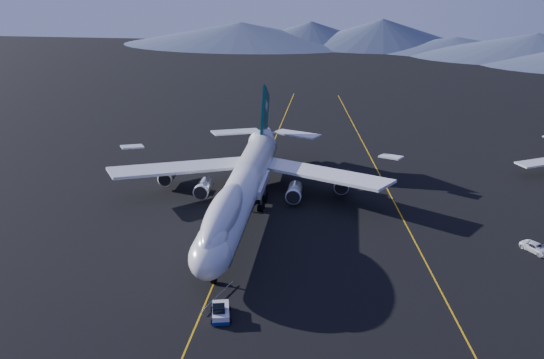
# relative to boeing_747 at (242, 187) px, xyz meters

# --- Properties ---
(ground) EXTENTS (500.00, 500.00, 0.00)m
(ground) POSITION_rel_boeing_747_xyz_m (-0.00, -0.03, -5.81)
(ground) COLOR black
(ground) RESTS_ON ground
(taxiway_line_main) EXTENTS (0.25, 220.00, 0.01)m
(taxiway_line_main) POSITION_rel_boeing_747_xyz_m (-0.00, -0.03, -5.80)
(taxiway_line_main) COLOR #DD9D0D
(taxiway_line_main) RESTS_ON ground
(taxiway_line_side) EXTENTS (28.08, 198.09, 0.01)m
(taxiway_line_side) POSITION_rel_boeing_747_xyz_m (30.00, 9.97, -5.80)
(taxiway_line_side) COLOR #DD9D0D
(taxiway_line_side) RESTS_ON ground
(boeing_747) EXTENTS (59.62, 72.43, 19.37)m
(boeing_747) POSITION_rel_boeing_747_xyz_m (0.00, 0.00, 0.00)
(boeing_747) COLOR silver
(boeing_747) RESTS_ON ground
(pushback_tug) EXTENTS (3.61, 5.30, 2.13)m
(pushback_tug) POSITION_rel_boeing_747_xyz_m (3.00, -35.66, -5.14)
(pushback_tug) COLOR silver
(pushback_tug) RESTS_ON ground
(service_van) EXTENTS (5.51, 6.13, 1.58)m
(service_van) POSITION_rel_boeing_747_xyz_m (52.85, -9.39, -5.02)
(service_van) COLOR white
(service_van) RESTS_ON ground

